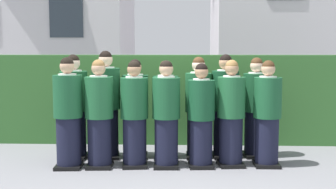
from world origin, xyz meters
TOP-DOWN VIEW (x-y plane):
  - ground_plane at (0.00, 0.00)m, footprint 60.00×60.00m
  - student_front_row_0 at (-1.45, -0.12)m, footprint 0.42×0.49m
  - student_front_row_1 at (-1.00, -0.07)m, footprint 0.42×0.51m
  - student_front_row_2 at (-0.49, -0.01)m, footprint 0.42×0.49m
  - student_front_row_3 at (-0.01, -0.02)m, footprint 0.41×0.46m
  - student_front_row_4 at (0.50, 0.01)m, footprint 0.40×0.50m
  - student_front_row_5 at (0.95, 0.09)m, footprint 0.41×0.49m
  - student_front_row_6 at (1.49, 0.09)m, footprint 0.41×0.45m
  - student_rear_row_0 at (-1.51, 0.47)m, footprint 0.43×0.48m
  - student_rear_row_1 at (-1.00, 0.51)m, footprint 0.46×0.57m
  - student_rear_row_2 at (-0.53, 0.54)m, footprint 0.41×0.51m
  - student_rear_row_3 at (-0.05, 0.55)m, footprint 0.41×0.46m
  - student_rear_row_4 at (0.48, 0.58)m, footprint 0.42×0.51m
  - student_rear_row_5 at (0.91, 0.62)m, footprint 0.43×0.50m
  - student_rear_row_6 at (1.41, 0.69)m, footprint 0.42×0.50m
  - hedge at (0.00, 1.86)m, footprint 7.61×0.70m
  - school_building_annex at (-4.08, 7.25)m, footprint 5.50×3.77m

SIDE VIEW (x-z plane):
  - ground_plane at x=0.00m, z-range 0.00..0.00m
  - student_front_row_4 at x=0.50m, z-range -0.04..1.50m
  - student_rear_row_3 at x=-0.05m, z-range -0.04..1.53m
  - student_front_row_2 at x=-0.49m, z-range -0.04..1.54m
  - student_front_row_6 at x=1.49m, z-range -0.04..1.54m
  - student_front_row_3 at x=-0.01m, z-range -0.04..1.54m
  - student_rear_row_2 at x=-0.53m, z-range -0.04..1.55m
  - student_front_row_5 at x=0.95m, z-range -0.04..1.55m
  - student_front_row_1 at x=-1.00m, z-range -0.04..1.56m
  - student_rear_row_6 at x=1.41m, z-range -0.04..1.57m
  - student_rear_row_4 at x=0.48m, z-range -0.04..1.59m
  - student_front_row_0 at x=-1.45m, z-range -0.04..1.59m
  - student_rear_row_0 at x=-1.51m, z-range -0.04..1.62m
  - student_rear_row_5 at x=0.91m, z-range -0.04..1.63m
  - hedge at x=0.00m, z-range 0.00..1.64m
  - student_rear_row_1 at x=-1.00m, z-range -0.04..1.68m
  - school_building_annex at x=-4.08m, z-range 0.07..5.84m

